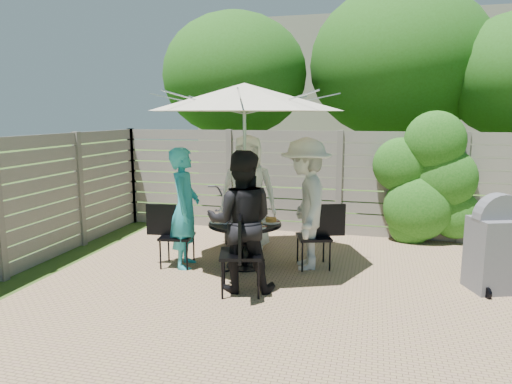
% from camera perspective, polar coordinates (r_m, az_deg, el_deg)
% --- Properties ---
extents(backyard_envelope, '(60.00, 60.00, 5.00)m').
position_cam_1_polar(backyard_envelope, '(15.26, 13.01, 11.29)').
color(backyard_envelope, '#2F4A17').
rests_on(backyard_envelope, ground).
extents(patio_table, '(1.19, 1.19, 0.65)m').
position_cam_1_polar(patio_table, '(6.35, -1.39, -5.52)').
color(patio_table, black).
rests_on(patio_table, ground).
extents(umbrella, '(3.12, 3.12, 2.53)m').
position_cam_1_polar(umbrella, '(6.13, -1.46, 11.77)').
color(umbrella, silver).
rests_on(umbrella, ground).
extents(chair_back, '(0.49, 0.64, 0.84)m').
position_cam_1_polar(chair_back, '(7.33, -0.96, -5.06)').
color(chair_back, black).
rests_on(chair_back, ground).
extents(person_back, '(0.99, 0.76, 1.82)m').
position_cam_1_polar(person_back, '(7.06, -1.03, -0.19)').
color(person_back, white).
rests_on(person_back, ground).
extents(chair_left, '(0.67, 0.49, 0.89)m').
position_cam_1_polar(chair_left, '(6.53, -9.93, -6.93)').
color(chair_left, black).
rests_on(chair_left, ground).
extents(person_left, '(0.53, 0.69, 1.68)m').
position_cam_1_polar(person_left, '(6.36, -8.89, -2.03)').
color(person_left, '#2BAABE').
rests_on(person_left, ground).
extents(chair_front, '(0.59, 0.77, 1.01)m').
position_cam_1_polar(chair_front, '(5.47, -1.93, -9.71)').
color(chair_front, black).
rests_on(chair_front, ground).
extents(person_front, '(0.95, 0.82, 1.71)m').
position_cam_1_polar(person_front, '(5.45, -1.88, -3.74)').
color(person_front, black).
rests_on(person_front, ground).
extents(chair_right, '(0.69, 0.56, 0.91)m').
position_cam_1_polar(chair_right, '(6.42, 7.32, -7.10)').
color(chair_right, black).
rests_on(chair_right, ground).
extents(person_right, '(0.92, 1.29, 1.82)m').
position_cam_1_polar(person_right, '(6.26, 6.21, -1.54)').
color(person_right, silver).
rests_on(person_right, ground).
extents(plate_back, '(0.26, 0.26, 0.06)m').
position_cam_1_polar(plate_back, '(6.65, -1.22, -2.87)').
color(plate_back, white).
rests_on(plate_back, patio_table).
extents(plate_left, '(0.26, 0.26, 0.06)m').
position_cam_1_polar(plate_left, '(6.33, -4.66, -3.55)').
color(plate_left, white).
rests_on(plate_left, patio_table).
extents(plate_front, '(0.26, 0.26, 0.06)m').
position_cam_1_polar(plate_front, '(5.95, -1.59, -4.38)').
color(plate_front, white).
rests_on(plate_front, patio_table).
extents(plate_right, '(0.26, 0.26, 0.06)m').
position_cam_1_polar(plate_right, '(6.29, 1.89, -3.61)').
color(plate_right, white).
rests_on(plate_right, patio_table).
extents(plate_extra, '(0.24, 0.24, 0.06)m').
position_cam_1_polar(plate_extra, '(6.00, 0.17, -4.25)').
color(plate_extra, white).
rests_on(plate_extra, patio_table).
extents(glass_back, '(0.07, 0.07, 0.14)m').
position_cam_1_polar(glass_back, '(6.54, -2.19, -2.66)').
color(glass_back, silver).
rests_on(glass_back, patio_table).
extents(glass_left, '(0.07, 0.07, 0.14)m').
position_cam_1_polar(glass_left, '(6.20, -3.85, -3.37)').
color(glass_left, silver).
rests_on(glass_left, patio_table).
extents(glass_front, '(0.07, 0.07, 0.14)m').
position_cam_1_polar(glass_front, '(6.03, -0.53, -3.74)').
color(glass_front, silver).
rests_on(glass_front, patio_table).
extents(glass_right, '(0.07, 0.07, 0.14)m').
position_cam_1_polar(glass_right, '(6.38, 0.99, -2.99)').
color(glass_right, silver).
rests_on(glass_right, patio_table).
extents(syrup_jug, '(0.09, 0.09, 0.16)m').
position_cam_1_polar(syrup_jug, '(6.34, -1.91, -2.98)').
color(syrup_jug, '#59280C').
rests_on(syrup_jug, patio_table).
extents(coffee_cup, '(0.08, 0.08, 0.12)m').
position_cam_1_polar(coffee_cup, '(6.50, -0.41, -2.84)').
color(coffee_cup, '#C6B293').
rests_on(coffee_cup, patio_table).
extents(bicycle, '(1.15, 1.95, 0.97)m').
position_cam_1_polar(bicycle, '(8.12, -3.51, -1.95)').
color(bicycle, '#333338').
rests_on(bicycle, ground).
extents(bbq_grill, '(0.71, 0.63, 1.20)m').
position_cam_1_polar(bbq_grill, '(6.20, 27.88, -6.16)').
color(bbq_grill, '#5C5C61').
rests_on(bbq_grill, ground).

